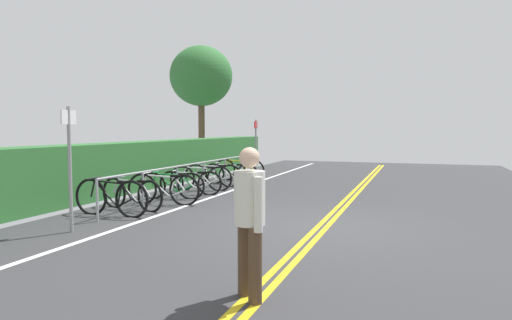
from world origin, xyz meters
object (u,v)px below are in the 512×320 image
(bicycle_6, at_px, (213,175))
(sign_post_far, at_px, (256,143))
(bicycle_0, at_px, (111,198))
(bicycle_7, at_px, (231,174))
(tree_mid, at_px, (201,77))
(bicycle_5, at_px, (201,178))
(sign_post_near, at_px, (70,157))
(bicycle_2, at_px, (163,189))
(pedestrian, at_px, (250,213))
(bicycle_1, at_px, (132,194))
(bicycle_4, at_px, (191,183))
(bicycle_3, at_px, (172,186))
(bike_rack, at_px, (191,171))
(bicycle_8, at_px, (239,170))

(bicycle_6, distance_m, sign_post_far, 2.92)
(bicycle_0, xyz_separation_m, bicycle_7, (5.68, -0.23, -0.04))
(bicycle_6, height_order, tree_mid, tree_mid)
(bicycle_5, relative_size, sign_post_near, 0.83)
(bicycle_2, relative_size, sign_post_far, 0.87)
(bicycle_2, xyz_separation_m, tree_mid, (9.70, 3.83, 3.76))
(bicycle_5, distance_m, pedestrian, 8.37)
(sign_post_far, xyz_separation_m, tree_mid, (3.63, 3.95, 2.87))
(bicycle_5, bearing_deg, pedestrian, -150.03)
(tree_mid, bearing_deg, sign_post_far, -132.60)
(bicycle_1, bearing_deg, tree_mid, 18.56)
(bicycle_4, bearing_deg, bicycle_5, 7.10)
(bicycle_1, xyz_separation_m, bicycle_5, (3.24, -0.06, 0.01))
(bicycle_0, distance_m, bicycle_3, 2.36)
(bicycle_5, distance_m, tree_mid, 8.95)
(bicycle_2, bearing_deg, bicycle_6, 4.84)
(bicycle_1, xyz_separation_m, tree_mid, (10.52, 3.53, 3.78))
(bicycle_1, bearing_deg, bicycle_4, -3.75)
(bicycle_6, bearing_deg, bicycle_7, -17.06)
(bicycle_0, height_order, bicycle_7, bicycle_0)
(bicycle_3, relative_size, bicycle_5, 0.93)
(bicycle_3, bearing_deg, pedestrian, -143.35)
(bicycle_3, distance_m, sign_post_near, 3.91)
(bicycle_7, xyz_separation_m, tree_mid, (5.58, 3.79, 3.79))
(bicycle_1, bearing_deg, bicycle_0, -177.88)
(bicycle_5, bearing_deg, bicycle_7, -6.70)
(bicycle_0, distance_m, bicycle_5, 3.98)
(bicycle_5, xyz_separation_m, bicycle_7, (1.70, -0.20, -0.02))
(bicycle_4, bearing_deg, bicycle_6, 4.89)
(bike_rack, xyz_separation_m, pedestrian, (-6.48, -4.08, 0.27))
(bicycle_3, distance_m, bicycle_6, 2.53)
(bicycle_2, xyz_separation_m, pedestrian, (-4.81, -3.94, 0.54))
(bicycle_2, bearing_deg, bicycle_5, 5.57)
(bike_rack, distance_m, bicycle_2, 1.70)
(pedestrian, bearing_deg, bike_rack, 32.22)
(bicycle_4, height_order, sign_post_near, sign_post_near)
(bike_rack, bearing_deg, sign_post_far, -3.50)
(bicycle_1, relative_size, bicycle_5, 1.00)
(bicycle_4, height_order, bicycle_5, bicycle_5)
(bicycle_4, bearing_deg, bike_rack, 11.61)
(bike_rack, xyz_separation_m, bicycle_3, (-0.87, 0.09, -0.29))
(bicycle_1, xyz_separation_m, bicycle_2, (0.82, -0.29, 0.02))
(bike_rack, relative_size, bicycle_1, 4.32)
(pedestrian, bearing_deg, bicycle_4, 32.39)
(sign_post_far, bearing_deg, pedestrian, -160.69)
(bicycle_8, bearing_deg, pedestrian, -157.69)
(pedestrian, bearing_deg, bicycle_5, 29.97)
(bicycle_3, distance_m, bicycle_7, 3.33)
(bike_rack, distance_m, bicycle_5, 0.81)
(bike_rack, xyz_separation_m, bicycle_4, (-0.06, -0.01, -0.31))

